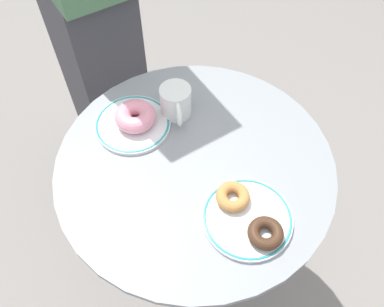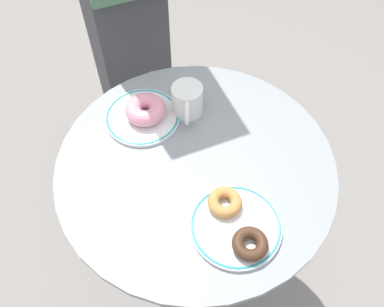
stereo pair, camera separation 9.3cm
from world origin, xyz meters
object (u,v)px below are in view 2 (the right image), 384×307
cafe_table (195,201)px  coffee_mug (187,101)px  donut_chocolate (250,244)px  donut_pink_frosted (145,110)px  donut_old_fashioned (225,202)px  plate_right (236,226)px  plate_left (143,117)px

cafe_table → coffee_mug: size_ratio=6.62×
donut_chocolate → coffee_mug: bearing=165.8°
donut_pink_frosted → donut_old_fashioned: bearing=2.8°
coffee_mug → plate_right: bearing=-15.5°
plate_left → donut_chocolate: bearing=1.5°
plate_right → donut_pink_frosted: donut_pink_frosted is taller
cafe_table → donut_old_fashioned: (0.14, -0.02, 0.23)m
plate_left → donut_old_fashioned: donut_old_fashioned is taller
plate_left → donut_pink_frosted: bearing=66.2°
donut_chocolate → coffee_mug: size_ratio=0.70×
donut_old_fashioned → plate_left: bearing=-175.7°
plate_left → donut_pink_frosted: donut_pink_frosted is taller
cafe_table → donut_chocolate: 0.34m
plate_left → donut_old_fashioned: 0.34m
plate_right → donut_pink_frosted: bearing=-178.8°
cafe_table → donut_old_fashioned: size_ratio=9.53×
donut_chocolate → coffee_mug: 0.41m
coffee_mug → donut_old_fashioned: bearing=-16.8°
donut_pink_frosted → plate_right: bearing=1.2°
cafe_table → plate_right: (0.20, -0.02, 0.21)m
donut_pink_frosted → donut_chocolate: donut_pink_frosted is taller
plate_left → coffee_mug: 0.13m
plate_left → donut_pink_frosted: size_ratio=1.86×
donut_chocolate → coffee_mug: coffee_mug is taller
plate_right → donut_chocolate: size_ratio=2.61×
donut_pink_frosted → coffee_mug: coffee_mug is taller
plate_right → donut_chocolate: 0.06m
plate_left → donut_chocolate: (0.45, 0.01, 0.02)m
cafe_table → coffee_mug: 0.30m
plate_right → donut_old_fashioned: bearing=171.6°
plate_right → donut_chocolate: (0.05, -0.01, 0.02)m
coffee_mug → donut_pink_frosted: bearing=-112.0°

